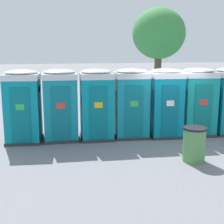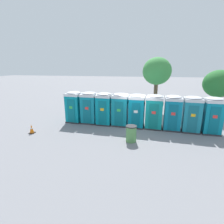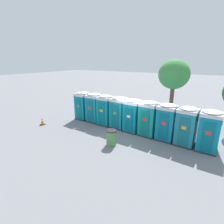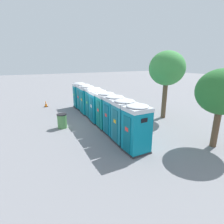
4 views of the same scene
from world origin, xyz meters
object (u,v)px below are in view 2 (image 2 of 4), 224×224
at_px(portapotty_7, 192,114).
at_px(traffic_cone, 32,129).
at_px(street_tree_1, 219,84).
at_px(trash_can, 131,134).
at_px(portapotty_2, 104,109).
at_px(portapotty_8, 212,115).
at_px(portapotty_3, 120,109).
at_px(portapotty_4, 137,111).
at_px(portapotty_0, 74,107).
at_px(portapotty_5, 154,112).
at_px(street_tree_0, 157,72).
at_px(portapotty_1, 89,107).
at_px(portapotty_6, 173,113).

relative_size(portapotty_7, traffic_cone, 3.97).
bearing_deg(street_tree_1, trash_can, -136.97).
xyz_separation_m(portapotty_2, portapotty_7, (6.41, -0.44, -0.00)).
distance_m(portapotty_8, street_tree_1, 4.74).
xyz_separation_m(portapotty_3, portapotty_8, (6.41, -0.53, 0.00)).
bearing_deg(street_tree_1, portapotty_4, -151.14).
distance_m(trash_can, traffic_cone, 6.92).
xyz_separation_m(portapotty_0, portapotty_7, (8.98, -0.60, 0.00)).
distance_m(portapotty_5, portapotty_7, 2.57).
bearing_deg(portapotty_5, traffic_cone, -162.57).
distance_m(portapotty_8, street_tree_0, 7.10).
height_order(portapotty_2, portapotty_4, same).
bearing_deg(portapotty_3, portapotty_1, 176.64).
bearing_deg(portapotty_1, portapotty_0, 179.03).
height_order(portapotty_0, portapotty_1, same).
height_order(portapotty_8, traffic_cone, portapotty_8).
xyz_separation_m(portapotty_1, portapotty_6, (6.41, -0.45, 0.00)).
height_order(portapotty_1, portapotty_2, same).
relative_size(portapotty_8, street_tree_1, 0.60).
bearing_deg(portapotty_1, street_tree_1, 17.79).
relative_size(portapotty_2, portapotty_4, 1.00).
distance_m(portapotty_2, portapotty_7, 6.43).
distance_m(street_tree_0, traffic_cone, 12.31).
height_order(portapotty_0, traffic_cone, portapotty_0).
xyz_separation_m(portapotty_0, portapotty_3, (3.85, -0.17, -0.00)).
bearing_deg(portapotty_0, portapotty_1, -0.97).
distance_m(portapotty_1, traffic_cone, 4.54).
distance_m(portapotty_4, portapotty_7, 3.86).
xyz_separation_m(portapotty_8, street_tree_0, (-3.51, 5.55, 2.69)).
bearing_deg(street_tree_0, portapotty_8, -57.65).
height_order(portapotty_1, portapotty_4, same).
distance_m(portapotty_7, trash_can, 4.82).
distance_m(portapotty_3, traffic_cone, 6.56).
height_order(portapotty_4, portapotty_8, same).
relative_size(portapotty_1, portapotty_3, 1.00).
distance_m(street_tree_0, street_tree_1, 5.46).
xyz_separation_m(portapotty_2, portapotty_4, (2.56, -0.19, 0.00)).
relative_size(portapotty_0, portapotty_6, 1.00).
bearing_deg(portapotty_3, portapotty_4, -7.94).
distance_m(portapotty_4, trash_can, 2.88).
relative_size(portapotty_6, street_tree_0, 0.47).
bearing_deg(portapotty_3, portapotty_5, -4.99).
bearing_deg(portapotty_0, street_tree_0, 35.67).
bearing_deg(trash_can, portapotty_7, 31.99).
bearing_deg(portapotty_8, street_tree_1, 67.96).
bearing_deg(portapotty_5, portapotty_0, 176.47).
height_order(portapotty_1, portapotty_8, same).
distance_m(portapotty_5, portapotty_8, 3.86).
xyz_separation_m(portapotty_8, trash_can, (-5.32, -2.42, -0.77)).
height_order(portapotty_6, portapotty_7, same).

